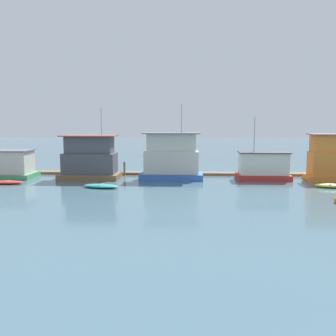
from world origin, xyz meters
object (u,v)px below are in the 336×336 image
object	(u,v)px
dinghy_red	(8,182)
mooring_post_centre	(124,168)
houseboat_blue	(171,159)
houseboat_brown	(90,159)
houseboat_red	(263,166)
dinghy_teal	(101,186)
dinghy_yellow	(330,186)
houseboat_green	(7,165)

from	to	relation	value
dinghy_red	mooring_post_centre	size ratio (longest dim) A/B	1.92
houseboat_blue	houseboat_brown	bearing A→B (deg)	-179.41
houseboat_blue	houseboat_red	bearing A→B (deg)	1.41
houseboat_blue	dinghy_teal	world-z (taller)	houseboat_blue
houseboat_brown	dinghy_yellow	distance (m)	26.55
houseboat_blue	dinghy_yellow	size ratio (longest dim) A/B	2.87
houseboat_brown	mooring_post_centre	size ratio (longest dim) A/B	4.80
houseboat_blue	dinghy_teal	bearing A→B (deg)	-138.13
dinghy_teal	dinghy_red	bearing A→B (deg)	170.73
houseboat_green	dinghy_teal	distance (m)	14.29
houseboat_green	dinghy_teal	world-z (taller)	houseboat_green
dinghy_red	dinghy_yellow	bearing A→B (deg)	-0.58
houseboat_blue	dinghy_red	xyz separation A→B (m)	(-17.53, -4.47, -2.13)
houseboat_green	mooring_post_centre	distance (m)	14.01
houseboat_blue	dinghy_red	world-z (taller)	houseboat_blue
houseboat_red	dinghy_yellow	size ratio (longest dim) A/B	2.39
dinghy_teal	dinghy_yellow	world-z (taller)	dinghy_yellow
houseboat_green	dinghy_red	size ratio (longest dim) A/B	1.98
mooring_post_centre	houseboat_brown	bearing A→B (deg)	-143.78
houseboat_red	mooring_post_centre	world-z (taller)	houseboat_red
houseboat_green	dinghy_red	xyz separation A→B (m)	(2.21, -4.45, -1.38)
houseboat_blue	houseboat_red	size ratio (longest dim) A/B	1.20
dinghy_teal	houseboat_brown	bearing A→B (deg)	113.79
houseboat_red	houseboat_green	bearing A→B (deg)	-179.45
houseboat_red	dinghy_teal	bearing A→B (deg)	-159.81
dinghy_red	dinghy_teal	world-z (taller)	dinghy_teal
dinghy_teal	dinghy_yellow	xyz separation A→B (m)	(23.35, 1.39, 0.02)
houseboat_red	mooring_post_centre	distance (m)	16.82
houseboat_brown	houseboat_red	xyz separation A→B (m)	(20.28, 0.36, -0.72)
mooring_post_centre	dinghy_teal	bearing A→B (deg)	-96.10
houseboat_red	dinghy_red	world-z (taller)	houseboat_red
dinghy_yellow	dinghy_teal	bearing A→B (deg)	-176.60
dinghy_red	dinghy_yellow	world-z (taller)	dinghy_yellow
houseboat_green	dinghy_teal	xyz separation A→B (m)	(12.82, -6.18, -1.36)
houseboat_blue	houseboat_red	distance (m)	10.70
dinghy_red	dinghy_yellow	size ratio (longest dim) A/B	1.08
dinghy_teal	mooring_post_centre	world-z (taller)	mooring_post_centre
houseboat_green	dinghy_yellow	world-z (taller)	houseboat_green
houseboat_brown	dinghy_yellow	bearing A→B (deg)	-10.27
dinghy_yellow	houseboat_green	bearing A→B (deg)	172.46
houseboat_blue	dinghy_teal	xyz separation A→B (m)	(-6.92, -6.21, -2.12)
houseboat_red	houseboat_brown	bearing A→B (deg)	-178.98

